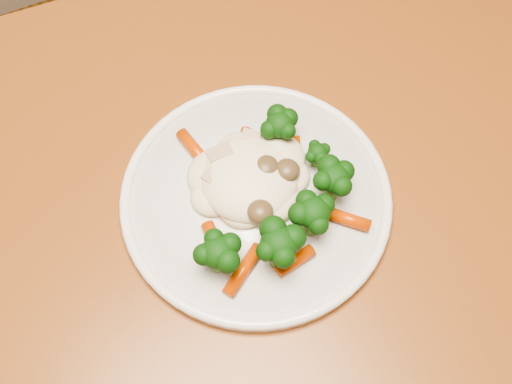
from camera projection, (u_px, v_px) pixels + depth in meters
dining_table at (285, 296)px, 0.67m from camera, size 1.20×0.84×0.75m
plate at (256, 199)px, 0.60m from camera, size 0.25×0.25×0.01m
meal at (268, 193)px, 0.57m from camera, size 0.17×0.18×0.05m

